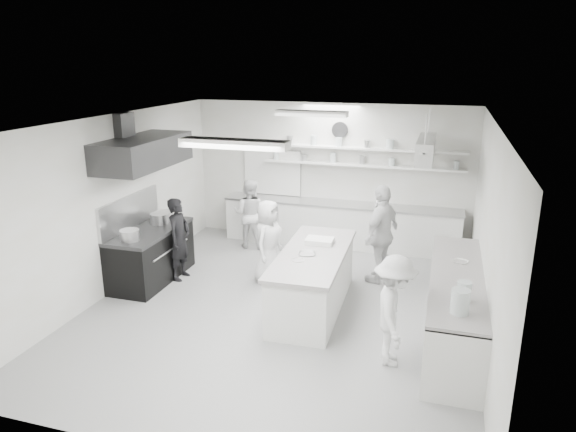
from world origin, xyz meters
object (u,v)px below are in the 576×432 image
(prep_island, at_px, (313,281))
(cook_stove, at_px, (179,239))
(back_counter, at_px, (340,225))
(right_counter, at_px, (455,308))
(cook_back, at_px, (250,214))
(stove, at_px, (151,256))

(prep_island, relative_size, cook_stove, 1.62)
(back_counter, height_order, right_counter, right_counter)
(back_counter, distance_m, prep_island, 3.05)
(right_counter, height_order, cook_back, cook_back)
(prep_island, relative_size, cook_back, 1.68)
(stove, bearing_deg, cook_stove, 23.73)
(cook_back, bearing_deg, right_counter, 144.14)
(cook_stove, bearing_deg, prep_island, -97.81)
(right_counter, distance_m, cook_back, 4.99)
(stove, height_order, back_counter, back_counter)
(back_counter, distance_m, cook_back, 1.94)
(stove, xyz_separation_m, prep_island, (3.08, -0.25, 0.00))
(back_counter, bearing_deg, stove, -136.01)
(prep_island, bearing_deg, back_counter, 91.71)
(cook_stove, bearing_deg, cook_back, -15.61)
(cook_back, bearing_deg, cook_stove, 69.95)
(right_counter, distance_m, prep_island, 2.20)
(right_counter, height_order, prep_island, right_counter)
(back_counter, bearing_deg, right_counter, -55.35)
(right_counter, relative_size, cook_back, 2.25)
(right_counter, bearing_deg, prep_island, 170.73)
(back_counter, relative_size, cook_stove, 3.30)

